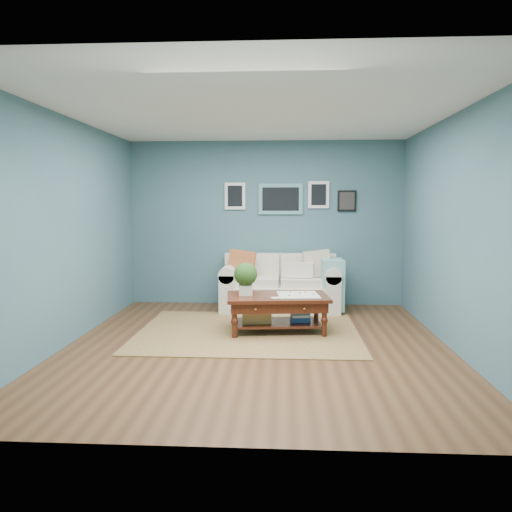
{
  "coord_description": "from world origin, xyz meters",
  "views": [
    {
      "loc": [
        0.32,
        -5.76,
        1.67
      ],
      "look_at": [
        -0.07,
        1.0,
        0.96
      ],
      "focal_mm": 35.0,
      "sensor_mm": 36.0,
      "label": 1
    }
  ],
  "objects": [
    {
      "name": "coffee_table",
      "position": [
        0.16,
        0.64,
        0.4
      ],
      "size": [
        1.38,
        0.9,
        0.91
      ],
      "rotation": [
        0.0,
        0.0,
        0.11
      ],
      "color": "black",
      "rests_on": "ground"
    },
    {
      "name": "loveseat",
      "position": [
        0.33,
        2.03,
        0.4
      ],
      "size": [
        1.89,
        0.86,
        0.97
      ],
      "color": "beige",
      "rests_on": "ground"
    },
    {
      "name": "area_rug",
      "position": [
        -0.15,
        0.61,
        0.01
      ],
      "size": [
        2.85,
        2.28,
        0.01
      ],
      "primitive_type": "cube",
      "color": "brown",
      "rests_on": "ground"
    },
    {
      "name": "room_shell",
      "position": [
        0.01,
        0.06,
        1.36
      ],
      "size": [
        5.0,
        5.02,
        2.7
      ],
      "color": "brown",
      "rests_on": "ground"
    }
  ]
}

